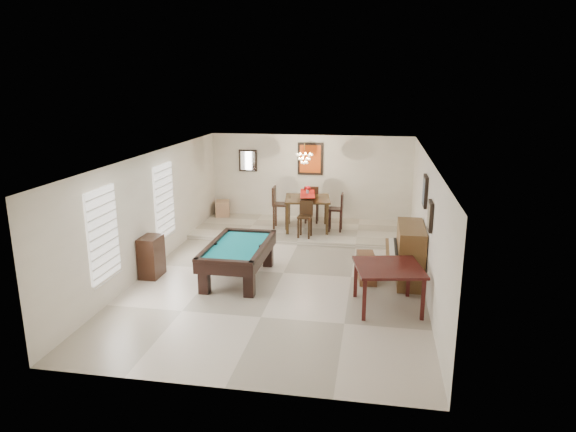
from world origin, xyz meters
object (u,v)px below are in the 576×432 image
(dining_table, at_px, (307,211))
(dining_chair_west, at_px, (281,208))
(dining_chair_north, at_px, (312,204))
(corner_bench, at_px, (223,208))
(pool_table, at_px, (238,262))
(dining_chair_south, at_px, (305,220))
(dining_chair_east, at_px, (335,212))
(square_table, at_px, (388,287))
(upright_piano, at_px, (403,253))
(chandelier, at_px, (304,154))
(piano_bench, at_px, (366,268))
(flower_vase, at_px, (308,190))
(apothecary_chest, at_px, (151,257))

(dining_table, bearing_deg, dining_chair_west, -178.22)
(dining_chair_north, distance_m, corner_bench, 2.82)
(pool_table, height_order, dining_chair_south, dining_chair_south)
(dining_table, relative_size, dining_chair_east, 1.16)
(dining_chair_south, relative_size, corner_bench, 1.87)
(square_table, relative_size, dining_chair_west, 1.02)
(upright_piano, distance_m, dining_chair_north, 4.59)
(square_table, height_order, dining_chair_north, dining_chair_north)
(dining_chair_east, distance_m, chandelier, 1.79)
(chandelier, bearing_deg, square_table, -64.25)
(dining_table, height_order, dining_chair_north, dining_chair_north)
(chandelier, bearing_deg, dining_table, -22.15)
(piano_bench, height_order, dining_chair_west, dining_chair_west)
(dining_chair_west, height_order, dining_chair_east, dining_chair_west)
(dining_table, bearing_deg, dining_chair_east, -2.76)
(pool_table, xyz_separation_m, dining_chair_north, (1.02, 4.38, 0.30))
(upright_piano, height_order, dining_chair_east, upright_piano)
(piano_bench, bearing_deg, upright_piano, 2.88)
(upright_piano, distance_m, dining_chair_west, 4.49)
(piano_bench, relative_size, flower_vase, 4.35)
(corner_bench, bearing_deg, upright_piano, -38.59)
(dining_chair_south, height_order, corner_bench, dining_chair_south)
(square_table, xyz_separation_m, dining_chair_east, (-1.36, 4.56, 0.23))
(dining_chair_east, bearing_deg, flower_vase, -92.19)
(dining_chair_south, height_order, chandelier, chandelier)
(corner_bench, height_order, chandelier, chandelier)
(pool_table, xyz_separation_m, square_table, (3.13, -0.95, 0.04))
(square_table, xyz_separation_m, piano_bench, (-0.42, 1.40, -0.16))
(dining_chair_north, bearing_deg, piano_bench, 110.46)
(flower_vase, relative_size, dining_chair_south, 0.22)
(pool_table, xyz_separation_m, corner_bench, (-1.77, 4.66, -0.02))
(square_table, relative_size, chandelier, 1.99)
(dining_table, distance_m, corner_bench, 2.95)
(flower_vase, xyz_separation_m, dining_chair_east, (0.78, -0.04, -0.59))
(pool_table, distance_m, dining_chair_east, 4.03)
(dining_chair_south, bearing_deg, piano_bench, -50.61)
(square_table, relative_size, apothecary_chest, 1.34)
(square_table, bearing_deg, chandelier, 115.75)
(pool_table, bearing_deg, dining_chair_north, 77.12)
(dining_chair_west, height_order, corner_bench, dining_chair_west)
(piano_bench, distance_m, dining_chair_south, 2.97)
(pool_table, xyz_separation_m, chandelier, (0.89, 3.69, 1.83))
(flower_vase, height_order, dining_chair_east, flower_vase)
(square_table, bearing_deg, dining_chair_west, 122.16)
(dining_chair_west, xyz_separation_m, dining_chair_east, (1.52, -0.01, -0.06))
(upright_piano, bearing_deg, square_table, -103.01)
(flower_vase, bearing_deg, square_table, -65.06)
(pool_table, xyz_separation_m, dining_chair_south, (1.03, 2.87, 0.23))
(apothecary_chest, distance_m, dining_chair_north, 5.42)
(dining_table, height_order, dining_chair_west, dining_chair_west)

